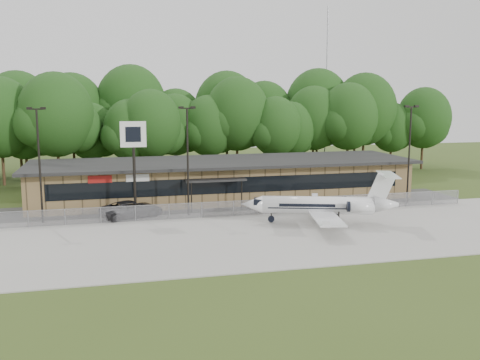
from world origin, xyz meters
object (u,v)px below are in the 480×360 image
object	(u,v)px
terminal	(224,179)
business_jet	(323,206)
suv	(132,209)
pole_sign	(133,144)

from	to	relation	value
terminal	business_jet	distance (m)	15.00
terminal	business_jet	size ratio (longest dim) A/B	3.01
terminal	business_jet	xyz separation A→B (m)	(5.96, -13.75, -0.52)
suv	terminal	bearing A→B (deg)	-73.99
business_jet	pole_sign	distance (m)	17.93
terminal	suv	distance (m)	12.53
business_jet	suv	size ratio (longest dim) A/B	2.37
terminal	pole_sign	size ratio (longest dim) A/B	4.61
suv	pole_sign	bearing A→B (deg)	-118.31
terminal	pole_sign	distance (m)	13.05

